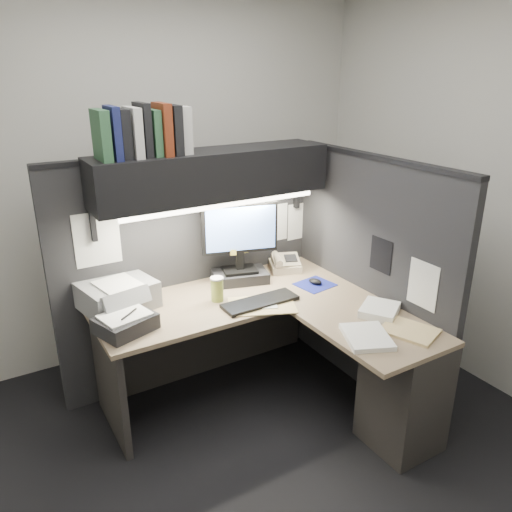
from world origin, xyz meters
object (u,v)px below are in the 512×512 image
desk (316,360)px  monitor (240,251)px  coffee_cup (217,290)px  overhead_shelf (213,174)px  printer (118,295)px  telephone (285,264)px  keyboard (260,302)px  notebook_stack (125,323)px

desk → monitor: size_ratio=3.03×
desk → coffee_cup: bearing=126.7°
overhead_shelf → coffee_cup: size_ratio=10.42×
desk → overhead_shelf: (-0.30, 0.75, 1.06)m
overhead_shelf → coffee_cup: (-0.10, -0.22, -0.70)m
monitor → printer: size_ratio=1.35×
telephone → keyboard: bearing=-116.1°
desk → notebook_stack: 1.17m
printer → notebook_stack: 0.32m
coffee_cup → printer: bearing=157.9°
desk → printer: 1.29m
keyboard → printer: (-0.78, 0.41, 0.07)m
keyboard → telephone: (0.46, 0.40, 0.03)m
monitor → telephone: size_ratio=2.51×
monitor → notebook_stack: (-0.90, -0.28, -0.18)m
keyboard → coffee_cup: coffee_cup is taller
telephone → printer: 1.24m
coffee_cup → printer: size_ratio=0.36×
printer → notebook_stack: printer is taller
coffee_cup → notebook_stack: (-0.62, -0.08, -0.03)m
desk → telephone: bearing=70.3°
desk → telephone: size_ratio=7.60×
printer → desk: bearing=-49.8°
overhead_shelf → telephone: size_ratio=6.93×
telephone → coffee_cup: coffee_cup is taller
overhead_shelf → printer: bearing=178.7°
keyboard → telephone: 0.61m
keyboard → coffee_cup: (-0.21, 0.18, 0.06)m
telephone → notebook_stack: (-1.29, -0.30, 0.00)m
keyboard → coffee_cup: size_ratio=3.34×
keyboard → printer: bearing=151.6°
overhead_shelf → printer: size_ratio=3.72×
overhead_shelf → monitor: overhead_shelf is taller
coffee_cup → keyboard: bearing=-40.8°
printer → overhead_shelf: bearing=-12.7°
keyboard → notebook_stack: 0.84m
coffee_cup → monitor: bearing=35.1°
overhead_shelf → coffee_cup: 0.74m
overhead_shelf → monitor: size_ratio=2.76×
monitor → overhead_shelf: bearing=-171.5°
overhead_shelf → keyboard: bearing=-74.2°
keyboard → desk: bearing=-62.5°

